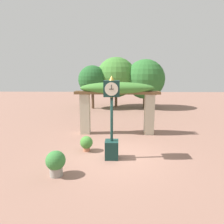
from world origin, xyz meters
TOP-DOWN VIEW (x-y plane):
  - ground_plane at (0.00, 0.00)m, footprint 60.00×60.00m
  - pedestal_clock at (-0.22, -0.28)m, footprint 0.63×0.67m
  - pergola at (0.00, 3.26)m, footprint 4.92×1.14m
  - potted_plant_near_left at (-1.41, 0.48)m, footprint 0.59×0.59m
  - potted_plant_near_right at (-2.14, -1.80)m, footprint 0.69×0.69m
  - tree_line at (0.73, 12.49)m, footprint 8.72×4.49m

SIDE VIEW (x-z plane):
  - ground_plane at x=0.00m, z-range 0.00..0.00m
  - potted_plant_near_left at x=-1.41m, z-range 0.04..0.75m
  - potted_plant_near_right at x=-2.14m, z-range 0.05..0.96m
  - pedestal_clock at x=-0.22m, z-range 0.00..3.48m
  - pergola at x=0.00m, z-range 0.75..3.82m
  - tree_line at x=0.73m, z-range 0.43..5.61m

